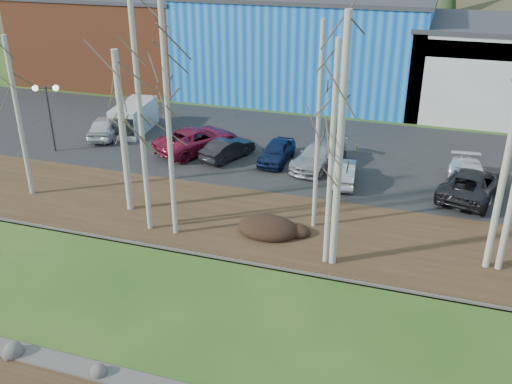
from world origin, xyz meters
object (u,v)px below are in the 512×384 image
(car_3, at_px, (319,156))
(car_4, at_px, (277,151))
(street_lamp, at_px, (47,100))
(car_6, at_px, (472,183))
(car_2, at_px, (197,139))
(van_grey, at_px, (133,118))
(car_5, at_px, (343,172))
(car_0, at_px, (106,126))
(car_1, at_px, (228,149))
(car_7, at_px, (469,177))

(car_3, height_order, car_4, car_3)
(street_lamp, height_order, car_6, street_lamp)
(street_lamp, relative_size, car_4, 1.10)
(car_2, height_order, van_grey, van_grey)
(car_2, bearing_deg, van_grey, 8.10)
(car_2, xyz_separation_m, car_3, (8.00, -0.16, -0.08))
(street_lamp, bearing_deg, car_5, -16.60)
(car_0, xyz_separation_m, car_5, (16.84, -2.64, -0.10))
(car_3, bearing_deg, car_1, -160.90)
(car_1, height_order, van_grey, van_grey)
(car_2, distance_m, van_grey, 6.17)
(street_lamp, xyz_separation_m, car_4, (14.09, 2.69, -2.73))
(car_4, bearing_deg, car_2, 179.37)
(car_5, height_order, car_7, car_7)
(car_2, bearing_deg, car_0, 23.54)
(car_7, relative_size, van_grey, 1.00)
(car_0, relative_size, car_2, 0.77)
(car_5, xyz_separation_m, van_grey, (-15.57, 4.18, 0.35))
(street_lamp, bearing_deg, van_grey, 40.43)
(car_1, xyz_separation_m, car_6, (14.29, -1.03, 0.13))
(street_lamp, relative_size, car_6, 0.78)
(van_grey, bearing_deg, car_3, -16.83)
(van_grey, bearing_deg, car_0, -136.85)
(car_0, relative_size, car_7, 0.91)
(street_lamp, relative_size, car_1, 1.11)
(car_3, relative_size, car_5, 1.26)
(car_0, xyz_separation_m, car_3, (15.05, -0.77, -0.03))
(car_4, relative_size, car_5, 1.01)
(car_4, distance_m, car_6, 11.35)
(car_3, height_order, van_grey, van_grey)
(car_5, distance_m, car_7, 6.86)
(car_6, bearing_deg, car_2, 9.63)
(car_4, distance_m, car_5, 4.80)
(car_1, distance_m, car_5, 7.58)
(car_2, xyz_separation_m, car_6, (16.63, -1.66, -0.01))
(car_7, bearing_deg, car_6, -90.04)
(car_1, bearing_deg, car_0, 13.34)
(car_7, bearing_deg, car_5, -175.12)
(street_lamp, relative_size, car_0, 1.00)
(car_5, height_order, car_6, car_6)
(street_lamp, xyz_separation_m, car_3, (16.72, 2.69, -2.69))
(car_4, bearing_deg, car_3, 1.29)
(car_3, bearing_deg, car_2, -166.80)
(street_lamp, height_order, car_3, street_lamp)
(car_4, xyz_separation_m, car_7, (11.14, -0.51, 0.02))
(car_0, relative_size, car_3, 0.88)
(car_6, bearing_deg, car_0, 9.86)
(street_lamp, xyz_separation_m, car_7, (25.24, 2.17, -2.71))
(car_1, xyz_separation_m, car_7, (14.18, -0.05, 0.05))
(car_7, bearing_deg, car_4, 170.89)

